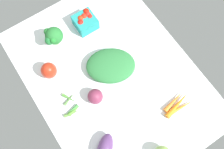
# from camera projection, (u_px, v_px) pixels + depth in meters

# --- Properties ---
(tablecloth) EXTENTS (1.04, 0.76, 0.02)m
(tablecloth) POSITION_uv_depth(u_px,v_px,m) (112.00, 77.00, 1.31)
(tablecloth) COLOR white
(tablecloth) RESTS_ON ground
(berry_basket) EXTENTS (0.11, 0.11, 0.08)m
(berry_basket) POSITION_uv_depth(u_px,v_px,m) (85.00, 21.00, 1.36)
(berry_basket) COLOR teal
(berry_basket) RESTS_ON tablecloth
(bell_pepper_red) EXTENTS (0.10, 0.10, 0.09)m
(bell_pepper_red) POSITION_uv_depth(u_px,v_px,m) (49.00, 70.00, 1.26)
(bell_pepper_red) COLOR red
(bell_pepper_red) RESTS_ON tablecloth
(leafy_greens_clump) EXTENTS (0.28, 0.30, 0.06)m
(leafy_greens_clump) POSITION_uv_depth(u_px,v_px,m) (111.00, 66.00, 1.28)
(leafy_greens_clump) COLOR #2D783C
(leafy_greens_clump) RESTS_ON tablecloth
(carrot_bunch) EXTENTS (0.08, 0.16, 0.03)m
(carrot_bunch) POSITION_uv_depth(u_px,v_px,m) (177.00, 104.00, 1.24)
(carrot_bunch) COLOR orange
(carrot_bunch) RESTS_ON tablecloth
(red_onion_center) EXTENTS (0.07, 0.07, 0.07)m
(red_onion_center) POSITION_uv_depth(u_px,v_px,m) (95.00, 96.00, 1.22)
(red_onion_center) COLOR #7B2D49
(red_onion_center) RESTS_ON tablecloth
(broccoli_head) EXTENTS (0.09, 0.10, 0.12)m
(broccoli_head) POSITION_uv_depth(u_px,v_px,m) (53.00, 36.00, 1.29)
(broccoli_head) COLOR #95C281
(broccoli_head) RESTS_ON tablecloth
(eggplant) EXTENTS (0.14, 0.15, 0.07)m
(eggplant) POSITION_uv_depth(u_px,v_px,m) (105.00, 149.00, 1.15)
(eggplant) COLOR #5B376D
(eggplant) RESTS_ON tablecloth
(okra_pile) EXTENTS (0.12, 0.11, 0.02)m
(okra_pile) POSITION_uv_depth(u_px,v_px,m) (71.00, 107.00, 1.24)
(okra_pile) COLOR #418E40
(okra_pile) RESTS_ON tablecloth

